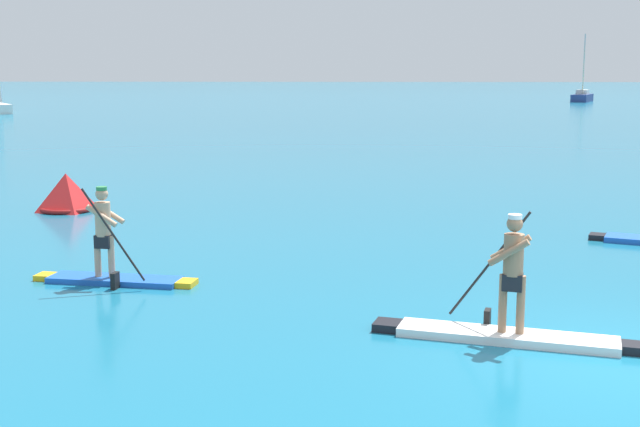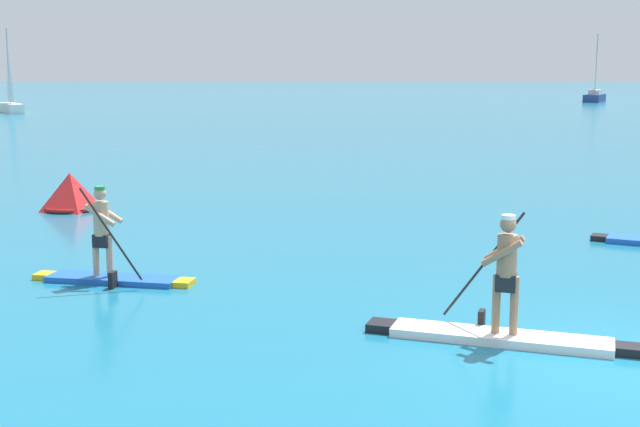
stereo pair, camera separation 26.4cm
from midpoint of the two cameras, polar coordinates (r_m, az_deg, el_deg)
ground at (r=11.26m, az=19.94°, el=-9.38°), size 440.00×440.00×0.00m
paddleboarder_near_left at (r=14.77m, az=-13.40°, el=-2.96°), size 2.84×0.95×1.70m
paddleboarder_mid_center at (r=11.57m, az=12.61°, el=-6.73°), size 3.56×1.28×1.73m
race_marker_buoy at (r=22.54m, az=-16.01°, el=1.26°), size 1.59×1.59×0.95m
sailboat_left_horizon at (r=74.20m, az=-19.87°, el=7.12°), size 3.71×4.71×6.74m
sailboat_right_horizon at (r=97.57m, az=17.96°, el=7.64°), size 3.59×5.73×7.22m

